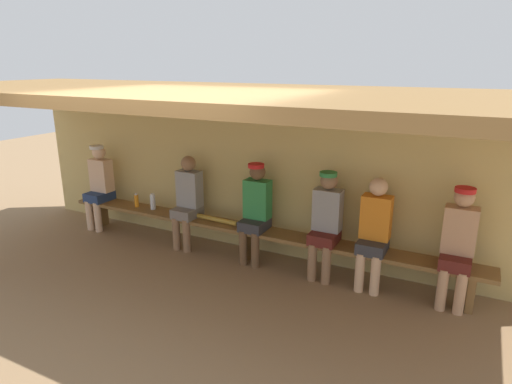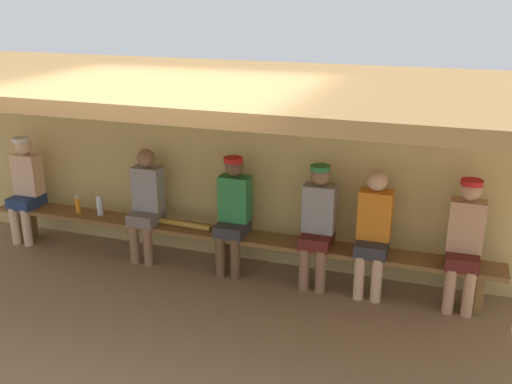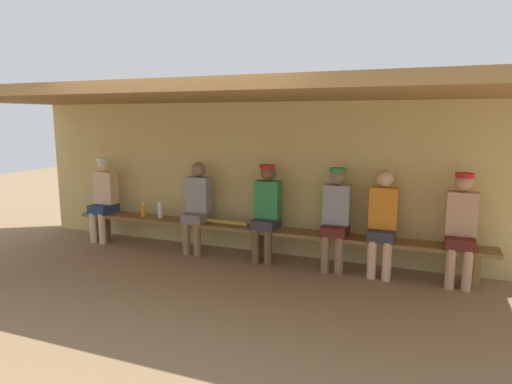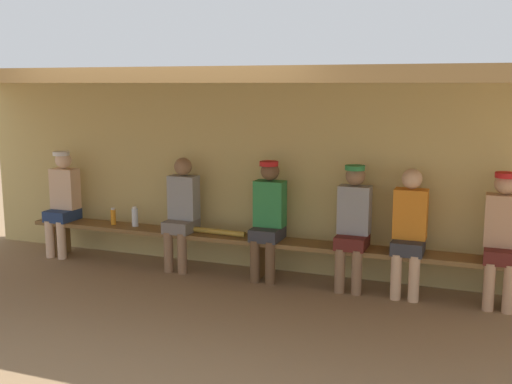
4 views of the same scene
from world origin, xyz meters
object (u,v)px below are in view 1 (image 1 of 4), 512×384
(player_with_sunglasses, at_px, (99,183))
(water_bottle_blue, at_px, (153,202))
(player_shirtless_tan, at_px, (256,208))
(player_near_post, at_px, (374,229))
(player_in_red, at_px, (326,220))
(player_leftmost, at_px, (458,242))
(water_bottle_orange, at_px, (136,200))
(player_middle, at_px, (188,198))
(bench, at_px, (248,233))
(baseball_bat, at_px, (211,218))

(player_with_sunglasses, height_order, water_bottle_blue, player_with_sunglasses)
(player_shirtless_tan, xyz_separation_m, player_near_post, (1.55, -0.00, -0.02))
(player_in_red, bearing_deg, player_leftmost, 0.00)
(player_shirtless_tan, distance_m, player_near_post, 1.55)
(player_with_sunglasses, bearing_deg, player_shirtless_tan, 0.00)
(player_shirtless_tan, xyz_separation_m, water_bottle_blue, (-1.75, 0.02, -0.17))
(player_in_red, bearing_deg, water_bottle_orange, -179.92)
(water_bottle_orange, bearing_deg, player_middle, 0.24)
(player_middle, height_order, player_near_post, same)
(player_shirtless_tan, bearing_deg, player_middle, -179.97)
(player_middle, distance_m, player_in_red, 2.05)
(player_middle, relative_size, player_near_post, 1.00)
(bench, bearing_deg, water_bottle_orange, -179.97)
(player_near_post, bearing_deg, player_shirtless_tan, 179.98)
(player_in_red, bearing_deg, player_with_sunglasses, 180.00)
(player_middle, xyz_separation_m, player_with_sunglasses, (-1.71, 0.00, 0.02))
(bench, xyz_separation_m, player_with_sunglasses, (-2.69, 0.00, 0.36))
(player_in_red, height_order, player_with_sunglasses, same)
(player_near_post, bearing_deg, player_in_red, 179.95)
(player_in_red, relative_size, player_leftmost, 1.00)
(player_leftmost, height_order, baseball_bat, player_leftmost)
(player_with_sunglasses, bearing_deg, player_near_post, -0.01)
(player_near_post, relative_size, water_bottle_orange, 6.22)
(player_with_sunglasses, distance_m, water_bottle_orange, 0.78)
(player_shirtless_tan, bearing_deg, player_in_red, 0.00)
(water_bottle_blue, bearing_deg, bench, -0.86)
(bench, height_order, water_bottle_blue, water_bottle_blue)
(player_shirtless_tan, bearing_deg, water_bottle_orange, -179.88)
(player_middle, height_order, water_bottle_orange, player_middle)
(player_with_sunglasses, xyz_separation_m, water_bottle_orange, (0.75, -0.00, -0.18))
(player_near_post, xyz_separation_m, baseball_bat, (-2.25, -0.00, -0.24))
(water_bottle_orange, relative_size, baseball_bat, 0.25)
(player_in_red, distance_m, water_bottle_blue, 2.72)
(player_middle, distance_m, player_leftmost, 3.53)
(player_leftmost, xyz_separation_m, water_bottle_orange, (-4.49, -0.00, -0.18))
(player_middle, bearing_deg, player_leftmost, 0.01)
(bench, distance_m, player_middle, 1.04)
(player_in_red, bearing_deg, baseball_bat, -179.88)
(player_middle, relative_size, baseball_bat, 1.57)
(player_shirtless_tan, relative_size, player_leftmost, 1.00)
(player_in_red, relative_size, player_near_post, 1.01)
(player_with_sunglasses, bearing_deg, water_bottle_orange, -0.34)
(player_shirtless_tan, distance_m, water_bottle_orange, 2.06)
(player_middle, bearing_deg, player_shirtless_tan, 0.03)
(player_in_red, bearing_deg, water_bottle_blue, 179.56)
(player_leftmost, xyz_separation_m, baseball_bat, (-3.14, -0.00, -0.25))
(player_in_red, distance_m, player_with_sunglasses, 3.76)
(player_shirtless_tan, relative_size, water_bottle_blue, 5.45)
(player_in_red, xyz_separation_m, player_near_post, (0.59, -0.00, -0.02))
(player_leftmost, bearing_deg, player_shirtless_tan, 180.00)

